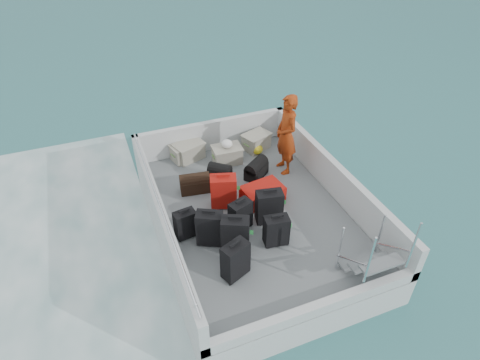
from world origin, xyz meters
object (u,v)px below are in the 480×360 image
object	(u,v)px
suitcase_2	(186,224)
suitcase_5	(224,192)
crate_2	(227,155)
crate_3	(256,142)
suitcase_8	(263,193)
crate_1	(185,153)
suitcase_4	(240,216)
passenger	(286,135)
suitcase_6	(276,231)
crate_0	(189,152)
suitcase_0	(235,261)
suitcase_1	(210,229)
suitcase_3	(235,235)
suitcase_7	(269,207)

from	to	relation	value
suitcase_2	suitcase_5	world-z (taller)	suitcase_5
crate_2	crate_3	world-z (taller)	crate_2
suitcase_8	crate_1	xyz separation A→B (m)	(-1.04, 1.96, 0.02)
crate_1	crate_3	world-z (taller)	crate_3
suitcase_4	passenger	size ratio (longest dim) A/B	0.34
suitcase_8	passenger	bearing A→B (deg)	-56.49
suitcase_6	crate_0	bearing A→B (deg)	110.67
suitcase_0	suitcase_2	size ratio (longest dim) A/B	1.23
suitcase_5	suitcase_6	bearing A→B (deg)	-51.36
suitcase_2	suitcase_6	world-z (taller)	suitcase_6
suitcase_6	suitcase_5	bearing A→B (deg)	119.71
suitcase_1	suitcase_4	xyz separation A→B (m)	(0.62, 0.15, -0.04)
passenger	suitcase_2	bearing A→B (deg)	-61.78
suitcase_1	suitcase_2	bearing A→B (deg)	164.87
passenger	suitcase_3	bearing A→B (deg)	-42.15
suitcase_8	passenger	distance (m)	1.36
suitcase_3	suitcase_6	bearing A→B (deg)	17.22
suitcase_6	crate_3	bearing A→B (deg)	81.35
suitcase_8	suitcase_5	bearing A→B (deg)	73.21
suitcase_1	crate_2	size ratio (longest dim) A/B	1.10
suitcase_3	crate_3	distance (m)	3.29
suitcase_1	suitcase_7	distance (m)	1.19
crate_3	suitcase_3	bearing A→B (deg)	-119.63
suitcase_8	crate_3	size ratio (longest dim) A/B	1.34
suitcase_1	suitcase_6	world-z (taller)	suitcase_1
suitcase_6	suitcase_7	bearing A→B (deg)	86.03
crate_0	crate_1	size ratio (longest dim) A/B	1.08
suitcase_1	crate_0	world-z (taller)	suitcase_1
suitcase_3	passenger	xyz separation A→B (m)	(1.84, 1.84, 0.52)
suitcase_1	suitcase_3	xyz separation A→B (m)	(0.34, -0.33, 0.02)
suitcase_1	passenger	distance (m)	2.71
suitcase_4	suitcase_6	size ratio (longest dim) A/B	1.02
crate_3	crate_2	bearing A→B (deg)	-160.46
suitcase_0	suitcase_4	distance (m)	1.10
suitcase_3	crate_1	distance (m)	3.04
suitcase_0	suitcase_8	bearing A→B (deg)	30.96
crate_0	passenger	world-z (taller)	passenger
suitcase_4	suitcase_5	world-z (taller)	suitcase_5
suitcase_7	suitcase_8	size ratio (longest dim) A/B	0.84
crate_2	passenger	bearing A→B (deg)	-34.43
suitcase_8	passenger	xyz separation A→B (m)	(0.86, 0.77, 0.72)
suitcase_2	crate_2	distance (m)	2.42
suitcase_8	crate_3	xyz separation A→B (m)	(0.64, 1.79, 0.02)
crate_1	crate_3	size ratio (longest dim) A/B	0.97
suitcase_7	crate_0	world-z (taller)	suitcase_7
suitcase_8	suitcase_7	bearing A→B (deg)	157.93
suitcase_2	suitcase_7	distance (m)	1.53
suitcase_3	crate_0	xyz separation A→B (m)	(0.04, 3.02, -0.17)
suitcase_7	crate_0	size ratio (longest dim) A/B	1.09
suitcase_1	suitcase_6	distance (m)	1.14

